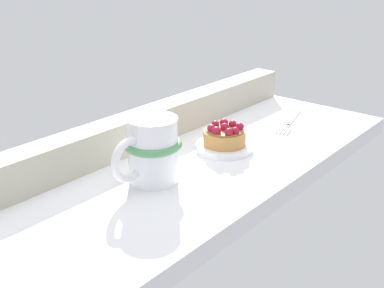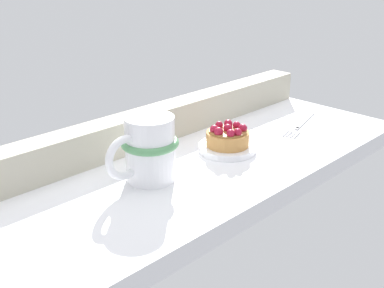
# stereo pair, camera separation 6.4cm
# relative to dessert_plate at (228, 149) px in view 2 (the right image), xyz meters

# --- Properties ---
(ground_plane) EXTENTS (0.83, 0.31, 0.03)m
(ground_plane) POSITION_rel_dessert_plate_xyz_m (-0.06, 0.00, -0.02)
(ground_plane) COLOR white
(window_rail_back) EXTENTS (0.81, 0.05, 0.06)m
(window_rail_back) POSITION_rel_dessert_plate_xyz_m (-0.06, 0.13, 0.03)
(window_rail_back) COLOR #B2AD99
(window_rail_back) RESTS_ON ground_plane
(dessert_plate) EXTENTS (0.10, 0.10, 0.01)m
(dessert_plate) POSITION_rel_dessert_plate_xyz_m (0.00, 0.00, 0.00)
(dessert_plate) COLOR white
(dessert_plate) RESTS_ON ground_plane
(raspberry_tart) EXTENTS (0.08, 0.08, 0.04)m
(raspberry_tart) POSITION_rel_dessert_plate_xyz_m (-0.00, 0.00, 0.02)
(raspberry_tart) COLOR #B77F42
(raspberry_tart) RESTS_ON dessert_plate
(coffee_mug) EXTENTS (0.13, 0.09, 0.10)m
(coffee_mug) POSITION_rel_dessert_plate_xyz_m (-0.17, 0.01, 0.05)
(coffee_mug) COLOR white
(coffee_mug) RESTS_ON ground_plane
(dessert_fork) EXTENTS (0.16, 0.06, 0.01)m
(dessert_fork) POSITION_rel_dessert_plate_xyz_m (0.21, -0.02, -0.00)
(dessert_fork) COLOR silver
(dessert_fork) RESTS_ON ground_plane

